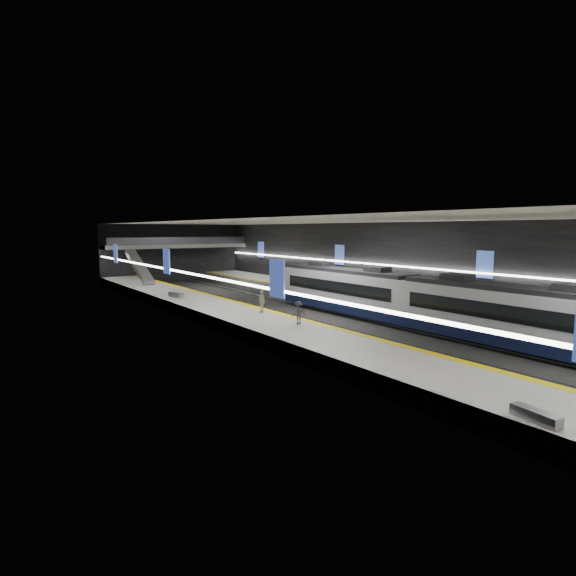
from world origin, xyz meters
TOP-DOWN VIEW (x-y plane):
  - ground at (0.00, 0.00)m, footprint 70.00×70.00m
  - ceiling at (0.00, 0.00)m, footprint 20.00×70.00m
  - wall_left at (-10.00, 0.00)m, footprint 0.04×70.00m
  - wall_right at (10.00, 0.00)m, footprint 0.04×70.00m
  - wall_back at (0.00, 35.00)m, footprint 20.00×0.04m
  - platform_left at (-7.50, 0.00)m, footprint 5.00×70.00m
  - tile_surface_left at (-7.50, 0.00)m, footprint 5.00×70.00m
  - tactile_strip_left at (-5.30, 0.00)m, footprint 0.60×70.00m
  - platform_right at (7.50, 0.00)m, footprint 5.00×70.00m
  - tile_surface_right at (7.50, 0.00)m, footprint 5.00×70.00m
  - tactile_strip_right at (5.30, 0.00)m, footprint 0.60×70.00m
  - rails at (-0.00, 0.00)m, footprint 6.52×70.00m
  - train at (2.50, -7.19)m, footprint 2.69×30.04m
  - ad_posters at (-0.00, 1.00)m, footprint 19.94×53.50m
  - cove_light_left at (-9.80, 0.00)m, footprint 0.25×68.60m
  - cove_light_right at (9.80, 0.00)m, footprint 0.25×68.60m
  - mezzanine_bridge at (0.00, 32.93)m, footprint 20.00×3.00m
  - escalator at (-7.50, 26.00)m, footprint 1.20×7.50m
  - bench_left_near at (-9.50, -23.04)m, footprint 0.68×1.72m
  - bench_left_far at (-8.55, 11.53)m, footprint 0.92×1.93m
  - bench_right_far at (9.42, 20.49)m, footprint 1.08×1.64m
  - passenger_right_a at (6.20, -8.38)m, footprint 0.58×0.69m
  - passenger_right_b at (7.89, -11.38)m, footprint 0.94×0.85m
  - passenger_left_a at (-6.17, -0.00)m, footprint 0.49×1.02m
  - passenger_left_b at (-6.43, -5.21)m, footprint 1.04×0.68m

SIDE VIEW (x-z plane):
  - ground at x=0.00m, z-range 0.00..0.00m
  - rails at x=0.00m, z-range 0.00..0.12m
  - platform_left at x=-7.50m, z-range 0.00..1.00m
  - platform_right at x=7.50m, z-range 0.00..1.00m
  - tile_surface_left at x=-7.50m, z-range 1.00..1.02m
  - tile_surface_right at x=7.50m, z-range 1.00..1.02m
  - tactile_strip_left at x=-5.30m, z-range 1.01..1.03m
  - tactile_strip_right at x=5.30m, z-range 1.01..1.03m
  - bench_right_far at x=9.42m, z-range 1.00..1.39m
  - bench_left_near at x=-9.50m, z-range 1.00..1.41m
  - bench_left_far at x=-8.55m, z-range 1.00..1.45m
  - passenger_left_b at x=-6.43m, z-range 1.00..2.52m
  - passenger_right_b at x=7.89m, z-range 1.00..2.57m
  - passenger_right_a at x=6.20m, z-range 1.00..2.60m
  - passenger_left_a at x=-6.17m, z-range 1.00..2.69m
  - train at x=2.50m, z-range 0.40..4.00m
  - escalator at x=-7.50m, z-range 0.94..4.86m
  - cove_light_left at x=-9.80m, z-range 3.74..3.86m
  - cove_light_right at x=9.80m, z-range 3.74..3.86m
  - wall_left at x=-10.00m, z-range 0.00..8.00m
  - wall_right at x=10.00m, z-range 0.00..8.00m
  - wall_back at x=0.00m, z-range 0.00..8.00m
  - ad_posters at x=0.00m, z-range 3.40..5.60m
  - mezzanine_bridge at x=0.00m, z-range 4.29..5.79m
  - ceiling at x=0.00m, z-range 7.98..8.02m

